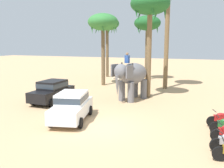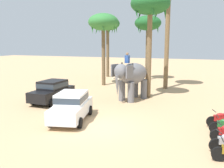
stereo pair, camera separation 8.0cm
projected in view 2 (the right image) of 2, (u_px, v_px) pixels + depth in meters
ground_plane at (99, 127)px, 13.73m from camera, size 120.00×120.00×0.00m
car_sedan_foreground at (72, 105)px, 14.75m from camera, size 2.59×4.38×1.70m
car_parked_far_side at (52, 90)px, 19.31m from camera, size 1.91×4.12×1.70m
elephant_with_mahout at (132, 76)px, 19.77m from camera, size 2.64×4.01×3.88m
motorcycle_far_in_row at (223, 119)px, 13.62m from camera, size 1.75×0.73×0.94m
palm_tree_behind_elephant at (150, 7)px, 19.91m from camera, size 3.20×3.20×8.64m
palm_tree_near_hut at (103, 24)px, 26.03m from camera, size 3.20×3.20×7.67m
palm_tree_left_of_road at (108, 25)px, 32.62m from camera, size 3.20×3.20×8.00m
palm_tree_leaning_seaward at (148, 25)px, 29.70m from camera, size 3.20×3.20×7.85m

